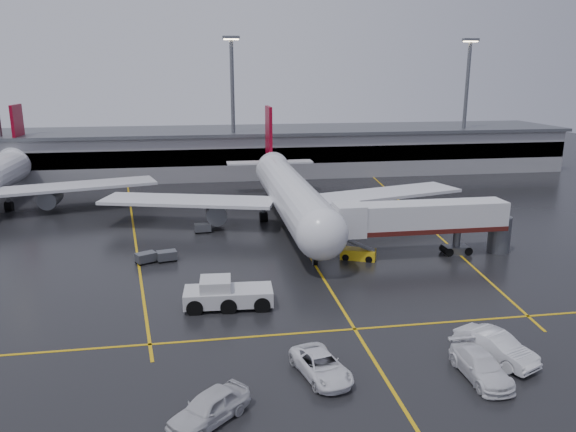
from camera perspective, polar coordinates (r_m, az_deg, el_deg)
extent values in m
plane|color=black|center=(63.88, 1.49, -2.95)|extent=(220.00, 220.00, 0.00)
cube|color=gold|center=(63.87, 1.49, -2.94)|extent=(0.25, 90.00, 0.02)
cube|color=gold|center=(43.96, 6.90, -11.52)|extent=(60.00, 0.25, 0.02)
cube|color=gold|center=(72.94, -15.66, -1.25)|extent=(9.99, 69.35, 0.02)
cube|color=gold|center=(78.16, 13.18, -0.04)|extent=(7.57, 69.64, 0.02)
cube|color=gray|center=(109.49, -3.18, 6.60)|extent=(120.00, 18.00, 8.00)
cube|color=black|center=(100.76, -2.64, 6.19)|extent=(120.00, 0.40, 3.00)
cube|color=#595B60|center=(108.97, -3.21, 8.84)|extent=(122.00, 19.00, 0.60)
cylinder|color=#595B60|center=(102.24, -5.72, 10.77)|extent=(0.70, 0.70, 25.00)
cube|color=#595B60|center=(102.18, -5.91, 17.89)|extent=(3.00, 1.20, 0.50)
cube|color=#FFE5B2|center=(102.16, -5.90, 17.72)|extent=(2.60, 0.90, 0.20)
cylinder|color=#595B60|center=(114.24, 17.84, 10.55)|extent=(0.70, 0.70, 25.00)
cube|color=#595B60|center=(114.19, 18.36, 16.91)|extent=(3.00, 1.20, 0.50)
cube|color=#FFE5B2|center=(114.17, 18.35, 16.76)|extent=(2.60, 0.90, 0.20)
cylinder|color=silver|center=(70.40, 0.30, 2.26)|extent=(5.20, 36.00, 5.20)
sphere|color=silver|center=(53.28, 3.50, -1.86)|extent=(5.20, 5.20, 5.20)
cone|color=silver|center=(90.71, -1.90, 5.44)|extent=(4.94, 8.00, 4.94)
cube|color=maroon|center=(91.04, -2.00, 8.59)|extent=(0.50, 5.50, 8.50)
cube|color=silver|center=(90.67, -1.90, 5.57)|extent=(14.00, 3.00, 0.25)
cube|color=silver|center=(71.62, -10.28, 1.58)|extent=(22.80, 11.83, 0.40)
cube|color=silver|center=(75.64, 9.82, 2.29)|extent=(22.80, 11.83, 0.40)
cylinder|color=#595B60|center=(70.98, -7.42, 0.41)|extent=(2.60, 4.50, 2.60)
cylinder|color=#595B60|center=(73.96, 7.45, 0.99)|extent=(2.60, 4.50, 2.60)
cylinder|color=#595B60|center=(57.04, 2.80, -4.09)|extent=(0.56, 0.56, 2.00)
cylinder|color=#595B60|center=(73.60, -2.54, 0.23)|extent=(0.56, 0.56, 2.00)
cylinder|color=#595B60|center=(74.58, 2.35, 0.43)|extent=(0.56, 0.56, 2.00)
cylinder|color=black|center=(57.22, 2.79, -4.61)|extent=(0.40, 1.10, 1.10)
cylinder|color=black|center=(73.71, -2.54, -0.10)|extent=(1.00, 1.40, 1.40)
cylinder|color=black|center=(74.69, 2.34, 0.10)|extent=(1.00, 1.40, 1.40)
cone|color=silver|center=(106.35, -25.97, 5.34)|extent=(4.94, 8.00, 4.94)
cube|color=maroon|center=(106.75, -26.11, 8.02)|extent=(0.50, 5.50, 8.50)
cube|color=silver|center=(106.33, -25.98, 5.45)|extent=(14.00, 3.00, 0.25)
cube|color=silver|center=(85.19, -21.00, 2.91)|extent=(22.80, 11.83, 0.40)
cylinder|color=#595B60|center=(85.30, -23.35, 1.73)|extent=(2.60, 4.50, 2.60)
cylinder|color=#595B60|center=(89.14, -26.91, 1.19)|extent=(0.56, 0.56, 2.00)
cylinder|color=black|center=(89.23, -26.87, 0.91)|extent=(1.00, 1.40, 1.40)
cube|color=silver|center=(60.54, 13.82, -0.04)|extent=(18.00, 3.20, 3.00)
cube|color=#491511|center=(60.87, 13.75, -1.23)|extent=(18.00, 3.30, 0.50)
cube|color=silver|center=(57.87, 6.32, -0.37)|extent=(3.00, 3.40, 3.30)
cylinder|color=#595B60|center=(62.95, 17.02, -2.45)|extent=(0.80, 0.80, 3.00)
cube|color=#595B60|center=(63.26, 16.95, -3.36)|extent=(2.60, 1.60, 0.90)
cylinder|color=#595B60|center=(65.14, 21.01, -1.76)|extent=(2.40, 2.40, 4.00)
cylinder|color=black|center=(62.79, 16.04, -3.42)|extent=(0.90, 1.80, 0.90)
cylinder|color=black|center=(63.74, 17.84, -3.29)|extent=(0.90, 1.80, 0.90)
cube|color=silver|center=(47.43, -6.17, -8.21)|extent=(7.59, 3.38, 1.27)
cube|color=silver|center=(47.05, -7.51, -7.05)|extent=(2.69, 2.69, 1.06)
cube|color=black|center=(47.05, -7.51, -7.05)|extent=(2.42, 2.42, 0.96)
cylinder|color=black|center=(47.68, -9.52, -8.70)|extent=(1.56, 3.26, 1.38)
cylinder|color=black|center=(47.58, -6.16, -8.63)|extent=(1.56, 3.26, 1.38)
cylinder|color=black|center=(47.63, -2.80, -8.53)|extent=(1.56, 3.26, 1.38)
cube|color=yellow|center=(59.25, 7.26, -3.92)|extent=(3.98, 2.89, 1.12)
cube|color=#595B60|center=(58.92, 7.30, -2.93)|extent=(3.61, 2.28, 1.28)
cylinder|color=black|center=(59.49, 6.08, -4.07)|extent=(1.36, 1.88, 0.71)
cylinder|color=black|center=(59.20, 8.43, -4.24)|extent=(1.36, 1.88, 0.71)
imported|color=white|center=(37.33, 3.45, -15.18)|extent=(3.81, 5.98, 1.54)
imported|color=white|center=(39.16, 19.30, -14.43)|extent=(2.40, 5.72, 1.65)
imported|color=silver|center=(41.67, 20.67, -12.50)|extent=(4.29, 6.19, 1.93)
imported|color=silver|center=(33.38, -8.15, -19.01)|extent=(5.34, 5.13, 1.80)
cube|color=#595B60|center=(59.52, -12.42, -3.98)|extent=(2.24, 1.71, 0.90)
cylinder|color=black|center=(59.09, -13.08, -4.64)|extent=(0.40, 0.20, 0.40)
cylinder|color=black|center=(59.32, -11.55, -4.47)|extent=(0.40, 0.20, 0.40)
cylinder|color=black|center=(60.03, -13.23, -4.34)|extent=(0.40, 0.20, 0.40)
cylinder|color=black|center=(60.26, -11.72, -4.18)|extent=(0.40, 0.20, 0.40)
cube|color=#595B60|center=(59.47, -14.48, -4.12)|extent=(2.37, 2.08, 0.90)
cylinder|color=black|center=(58.90, -14.98, -4.82)|extent=(0.40, 0.20, 0.40)
cylinder|color=black|center=(59.46, -13.55, -4.54)|extent=(0.40, 0.20, 0.40)
cylinder|color=black|center=(59.78, -15.35, -4.56)|extent=(0.40, 0.20, 0.40)
cylinder|color=black|center=(60.34, -13.94, -4.29)|extent=(0.40, 0.20, 0.40)
cube|color=#595B60|center=(69.20, -8.81, -1.17)|extent=(2.09, 1.45, 0.90)
cylinder|color=black|center=(68.80, -9.42, -1.70)|extent=(0.40, 0.20, 0.40)
cylinder|color=black|center=(68.91, -8.09, -1.62)|extent=(0.40, 0.20, 0.40)
cylinder|color=black|center=(69.76, -9.48, -1.47)|extent=(0.40, 0.20, 0.40)
cylinder|color=black|center=(69.87, -8.17, -1.39)|extent=(0.40, 0.20, 0.40)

